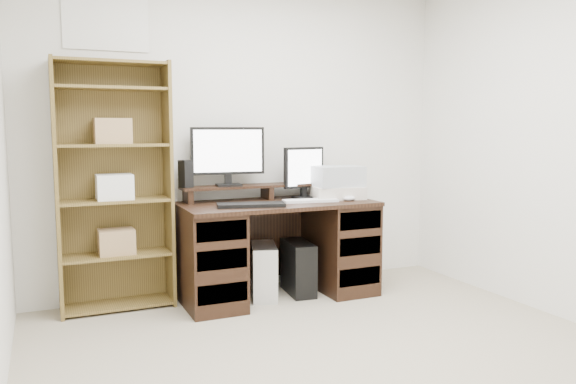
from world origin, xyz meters
TOP-DOWN VIEW (x-y plane):
  - room at (-0.00, 0.00)m, footprint 3.54×4.04m
  - desk at (0.13, 1.64)m, footprint 1.50×0.70m
  - riser_shelf at (0.13, 1.85)m, footprint 1.40×0.22m
  - monitor_wide at (-0.20, 1.85)m, footprint 0.58×0.17m
  - monitor_small at (0.42, 1.77)m, footprint 0.38×0.17m
  - speaker at (-0.54, 1.85)m, footprint 0.11×0.11m
  - keyboard_black at (-0.15, 1.47)m, footprint 0.52×0.27m
  - keyboard_white at (0.37, 1.54)m, footprint 0.44×0.18m
  - mouse at (0.67, 1.47)m, footprint 0.12×0.10m
  - printer at (0.66, 1.64)m, footprint 0.45×0.37m
  - basket at (0.66, 1.64)m, footprint 0.40×0.29m
  - tower_silver at (0.02, 1.66)m, footprint 0.30×0.45m
  - tower_black at (0.31, 1.65)m, footprint 0.22×0.43m
  - bookshelf at (-1.06, 1.86)m, footprint 0.80×0.30m

SIDE VIEW (x-z plane):
  - tower_silver at x=0.02m, z-range 0.00..0.42m
  - tower_black at x=0.31m, z-range 0.00..0.42m
  - desk at x=0.13m, z-range 0.01..0.76m
  - keyboard_white at x=0.37m, z-range 0.75..0.77m
  - keyboard_black at x=-0.15m, z-range 0.75..0.78m
  - mouse at x=0.67m, z-range 0.75..0.79m
  - printer at x=0.66m, z-range 0.75..0.85m
  - riser_shelf at x=0.13m, z-range 0.78..0.90m
  - bookshelf at x=-1.06m, z-range 0.02..1.82m
  - basket at x=0.66m, z-range 0.85..1.01m
  - speaker at x=-0.54m, z-range 0.87..1.08m
  - monitor_small at x=0.42m, z-range 0.77..1.18m
  - monitor_wide at x=-0.20m, z-range 0.90..1.35m
  - room at x=0.00m, z-range -0.02..2.52m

